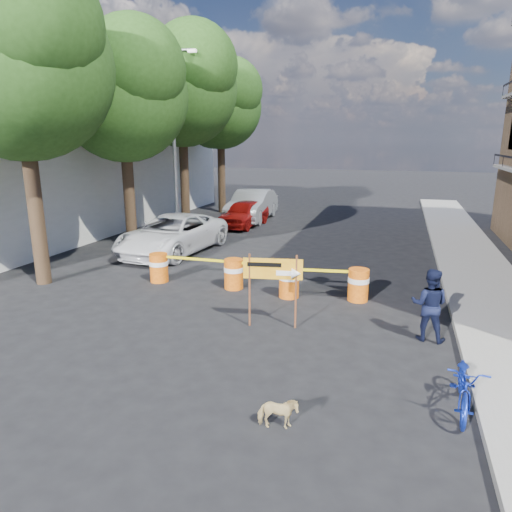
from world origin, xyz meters
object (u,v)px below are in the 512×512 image
Objects in this scene: sedan_silver at (252,205)px; suv_white at (173,234)px; barrel_far_right at (358,284)px; dog at (278,413)px; bicycle at (467,361)px; barrel_mid_right at (289,281)px; detour_sign at (280,275)px; barrel_far_left at (159,267)px; barrel_mid_left at (234,273)px; pedestrian at (429,305)px; sedan_red at (244,213)px.

suv_white is at bearing -96.99° from sedan_silver.
barrel_far_right is 1.43× the size of dog.
barrel_far_right is 5.31m from bicycle.
bicycle is 12.67m from suv_white.
barrel_mid_right is 0.51× the size of detour_sign.
suv_white is (-9.60, 8.27, -0.13)m from bicycle.
barrel_far_left is 1.00× the size of barrel_mid_left.
detour_sign reaches higher than dog.
suv_white reaches higher than barrel_mid_left.
barrel_far_left is at bearing 154.43° from bicycle.
barrel_far_left is 0.55× the size of pedestrian.
sedan_red is at bearing 124.63° from barrel_far_right.
barrel_mid_right is (1.76, -0.25, 0.00)m from barrel_mid_left.
dog is (-2.33, -4.15, -0.55)m from pedestrian.
barrel_far_left is 2.47m from barrel_mid_left.
barrel_far_right is at bearing -61.28° from sedan_silver.
barrel_far_left is 0.17× the size of suv_white.
suv_white is at bearing 146.27° from barrel_mid_right.
pedestrian is at bearing -21.22° from barrel_mid_left.
pedestrian is at bearing -59.90° from sedan_silver.
sedan_red is at bearing -87.93° from sedan_silver.
barrel_mid_right is 2.33m from detour_sign.
barrel_mid_left is 10.11m from sedan_red.
barrel_mid_left is 5.16m from suv_white.
pedestrian reaches higher than suv_white.
sedan_red is (-0.53, 9.70, 0.20)m from barrel_far_left.
sedan_silver is at bearing 123.13° from bicycle.
barrel_far_right is 13.23m from sedan_silver.
dog is 0.16× the size of sedan_red.
dog is at bearing -86.11° from detour_sign.
suv_white is 7.98m from sedan_silver.
barrel_mid_right is at bearing -8.24° from barrel_mid_left.
suv_white is at bearing 22.05° from dog.
sedan_red is at bearing 115.64° from barrel_mid_right.
dog is at bearing -49.03° from suv_white.
bicycle reaches higher than suv_white.
sedan_silver is (-3.12, 11.41, 0.37)m from barrel_mid_left.
barrel_mid_right is 0.17× the size of suv_white.
barrel_mid_right is 0.23× the size of sedan_red.
sedan_red reaches higher than barrel_mid_right.
pedestrian is at bearing -50.14° from sedan_red.
dog is (3.01, -6.22, -0.21)m from barrel_mid_left.
pedestrian is at bearing -25.36° from suv_white.
sedan_red is (-5.04, 12.06, -0.63)m from detour_sign.
pedestrian is 2.60× the size of dog.
barrel_mid_left is 3.27m from detour_sign.
bicycle is 0.33× the size of suv_white.
sedan_red is 1.77m from sedan_silver.
suv_white is at bearing 137.75° from barrel_mid_left.
sedan_red reaches higher than dog.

